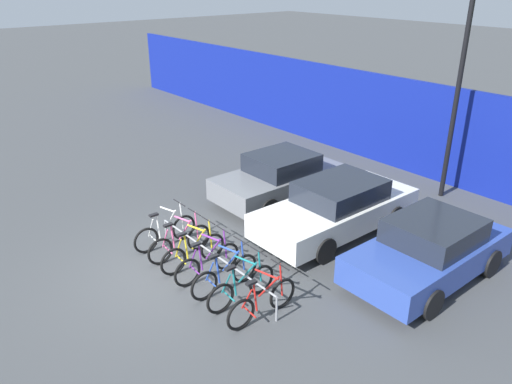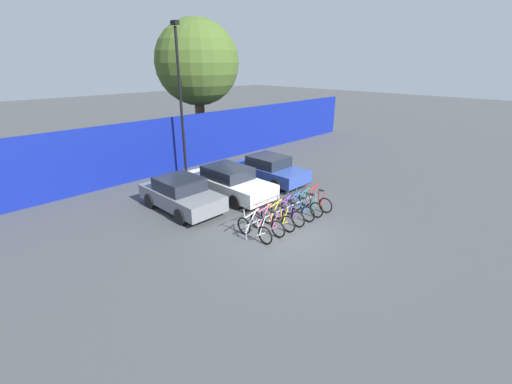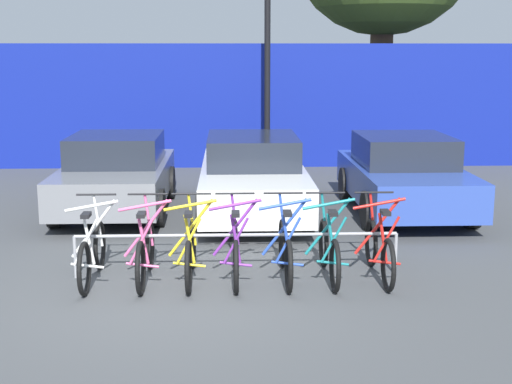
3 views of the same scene
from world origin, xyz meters
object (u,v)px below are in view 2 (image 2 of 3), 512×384
object	(u,v)px
car_blue	(270,170)
lamp_post	(180,96)
bicycle_purple	(287,214)
bicycle_red	(315,201)
bike_rack	(285,210)
bicycle_yellow	(277,218)
bicycle_teal	(306,205)
bicycle_white	(254,229)
tree_behind_hoarding	(197,63)
car_white	(229,182)
bicycle_blue	(297,209)
bicycle_pink	(267,223)
car_grey	(181,194)

from	to	relation	value
car_blue	lamp_post	world-z (taller)	lamp_post
bicycle_purple	bicycle_red	distance (m)	1.85
bike_rack	bicycle_purple	world-z (taller)	bicycle_purple
bicycle_yellow	bicycle_teal	size ratio (longest dim) A/B	1.00
bicycle_white	tree_behind_hoarding	world-z (taller)	tree_behind_hoarding
bicycle_yellow	bicycle_purple	distance (m)	0.57
bicycle_purple	car_white	size ratio (longest dim) A/B	0.37
bike_rack	bicycle_blue	size ratio (longest dim) A/B	2.46
bicycle_pink	bicycle_blue	bearing A→B (deg)	-1.32
tree_behind_hoarding	bicycle_pink	bearing A→B (deg)	-115.93
bicycle_purple	bicycle_blue	size ratio (longest dim) A/B	1.00
bicycle_white	tree_behind_hoarding	size ratio (longest dim) A/B	0.20
car_white	car_blue	world-z (taller)	same
bicycle_white	bicycle_red	world-z (taller)	same
bicycle_white	car_grey	distance (m)	4.05
bicycle_white	car_grey	bearing A→B (deg)	96.65
bicycle_blue	car_blue	bearing A→B (deg)	54.83
bicycle_white	bicycle_blue	world-z (taller)	same
bicycle_blue	car_grey	distance (m)	4.88
bicycle_white	bicycle_pink	xyz separation A→B (m)	(0.67, 0.00, 0.00)
car_grey	car_blue	world-z (taller)	same
bike_rack	tree_behind_hoarding	distance (m)	12.55
car_grey	tree_behind_hoarding	size ratio (longest dim) A/B	0.47
bicycle_white	bicycle_purple	xyz separation A→B (m)	(1.82, 0.00, 0.00)
bicycle_teal	car_white	bearing A→B (deg)	99.72
bicycle_white	bicycle_yellow	xyz separation A→B (m)	(1.24, 0.00, 0.00)
bicycle_pink	car_grey	distance (m)	4.15
lamp_post	tree_behind_hoarding	size ratio (longest dim) A/B	0.92
bicycle_yellow	tree_behind_hoarding	bearing A→B (deg)	69.74
bike_rack	car_grey	xyz separation A→B (m)	(-2.13, 3.87, 0.20)
bicycle_white	lamp_post	distance (m)	9.25
bicycle_purple	bicycle_blue	distance (m)	0.64
car_white	bicycle_pink	bearing A→B (deg)	-111.60
bicycle_teal	car_grey	bearing A→B (deg)	126.48
car_grey	car_blue	xyz separation A→B (m)	(5.18, -0.31, 0.00)
car_grey	lamp_post	size ratio (longest dim) A/B	0.51
bike_rack	tree_behind_hoarding	world-z (taller)	tree_behind_hoarding
car_white	bicycle_blue	bearing A→B (deg)	-85.62
bicycle_blue	lamp_post	xyz separation A→B (m)	(0.20, 7.97, 3.86)
bicycle_blue	car_blue	xyz separation A→B (m)	(2.43, 3.72, 0.31)
bicycle_white	bicycle_red	bearing A→B (deg)	2.48
bicycle_blue	lamp_post	distance (m)	8.86
bicycle_blue	tree_behind_hoarding	world-z (taller)	tree_behind_hoarding
bicycle_yellow	car_grey	distance (m)	4.32
lamp_post	bicycle_purple	bearing A→B (deg)	-96.00
bicycle_pink	car_white	distance (m)	4.08
bicycle_pink	car_white	bearing A→B (deg)	67.08
bicycle_white	bicycle_teal	xyz separation A→B (m)	(3.02, 0.00, 0.00)
bike_rack	car_blue	bearing A→B (deg)	49.46
car_white	lamp_post	xyz separation A→B (m)	(0.49, 4.19, 3.54)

